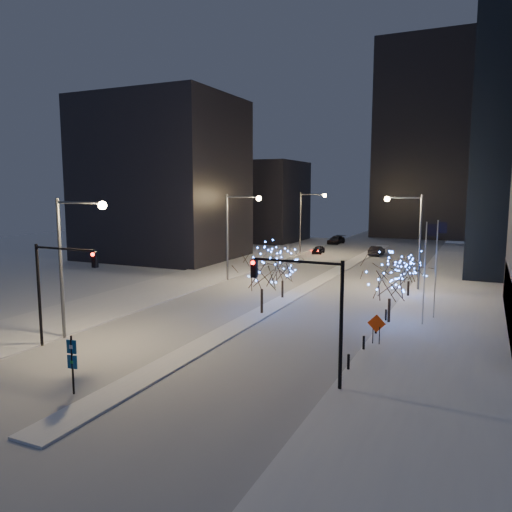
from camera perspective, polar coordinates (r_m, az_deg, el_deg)
The scene contains 25 objects.
ground at distance 31.11m, azimuth -10.47°, elevation -12.44°, with size 160.00×160.00×0.00m, color silver.
road at distance 62.09m, azimuth 8.43°, elevation -2.22°, with size 20.00×130.00×0.02m, color #A9ADB8.
median at distance 57.37m, azimuth 7.03°, elevation -2.95°, with size 2.00×80.00×0.15m, color white.
east_sidewalk at distance 45.07m, azimuth 21.56°, elevation -6.40°, with size 10.00×90.00×0.15m, color white.
west_sidewalk at distance 54.67m, azimuth -10.44°, elevation -3.55°, with size 8.00×90.00×0.15m, color white.
filler_west_near at distance 78.05m, azimuth -10.64°, elevation 8.60°, with size 22.00×18.00×24.00m, color black.
filler_west_far at distance 103.19m, azimuth 0.05°, elevation 6.27°, with size 18.00×16.00×16.00m, color black.
horizon_block at distance 116.74m, azimuth 19.66°, elevation 12.39°, with size 24.00×14.00×42.00m, color black.
street_lamp_w_near at distance 36.80m, azimuth -20.37°, elevation 0.76°, with size 4.40×0.56×10.00m.
street_lamp_w_mid at distance 57.16m, azimuth -2.37°, elevation 3.56°, with size 4.40×0.56×10.00m.
street_lamp_w_far at distance 80.19m, azimuth 5.80°, elevation 4.73°, with size 4.40×0.56×10.00m.
street_lamp_east at distance 54.37m, azimuth 17.33°, elevation 2.95°, with size 3.90×0.56×10.00m.
traffic_signal_west at distance 35.31m, azimuth -21.96°, elevation -2.45°, with size 5.26×0.43×7.00m.
traffic_signal_east at distance 26.70m, azimuth 6.51°, elevation -5.09°, with size 5.26×0.43×7.00m.
flagpoles at distance 41.59m, azimuth 19.42°, elevation -0.81°, with size 1.35×2.60×8.00m.
bollards at distance 35.88m, azimuth 12.91°, elevation -8.75°, with size 0.16×12.16×0.90m.
car_near at distance 82.67m, azimuth 7.15°, elevation 0.73°, with size 1.53×3.81×1.30m, color black.
car_mid at distance 82.01m, azimuth 13.61°, elevation 0.58°, with size 1.57×4.52×1.49m, color black.
car_far at distance 97.62m, azimuth 9.16°, elevation 1.83°, with size 2.14×5.27×1.53m, color black.
holiday_tree_median_near at distance 41.92m, azimuth 0.67°, elevation -1.47°, with size 4.88×4.88×5.88m.
holiday_tree_median_far at distance 48.13m, azimuth 3.06°, elevation -1.23°, with size 4.35×4.35×4.71m.
holiday_tree_plaza_near at distance 40.50m, azimuth 15.09°, elevation -2.49°, with size 5.73×5.73×5.46m.
holiday_tree_plaza_far at distance 51.12m, azimuth 17.09°, elevation -1.36°, with size 3.54×3.54×4.28m.
wayfinding_sign at distance 27.96m, azimuth -20.28°, elevation -10.94°, with size 0.56×0.14×3.16m.
construction_sign at distance 35.11m, azimuth 13.60°, elevation -7.80°, with size 1.25×0.13×2.06m.
Camera 1 is at (17.00, -23.76, 10.67)m, focal length 35.00 mm.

